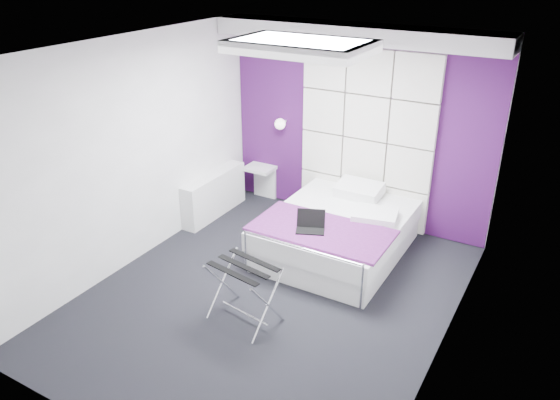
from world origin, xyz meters
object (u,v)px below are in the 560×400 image
at_px(wall_lamp, 282,123).
at_px(radiator, 214,195).
at_px(bed, 337,232).
at_px(nightstand, 260,168).
at_px(luggage_rack, 244,293).
at_px(laptop, 312,225).

distance_m(wall_lamp, radiator, 1.35).
height_order(wall_lamp, bed, wall_lamp).
relative_size(wall_lamp, bed, 0.08).
bearing_deg(nightstand, wall_lamp, 6.69).
height_order(bed, nightstand, bed).
height_order(bed, luggage_rack, bed).
xyz_separation_m(nightstand, laptop, (1.53, -1.34, 0.08)).
relative_size(bed, luggage_rack, 2.97).
relative_size(radiator, nightstand, 2.92).
relative_size(bed, nightstand, 4.60).
bearing_deg(bed, wall_lamp, 145.89).
bearing_deg(nightstand, radiator, -112.54).
xyz_separation_m(luggage_rack, laptop, (0.15, 1.16, 0.27)).
distance_m(bed, laptop, 0.61).
relative_size(wall_lamp, luggage_rack, 0.24).
distance_m(wall_lamp, luggage_rack, 2.89).
bearing_deg(wall_lamp, nightstand, -173.31).
height_order(wall_lamp, nightstand, wall_lamp).
relative_size(luggage_rack, laptop, 2.01).
relative_size(wall_lamp, radiator, 0.12).
height_order(radiator, bed, bed).
bearing_deg(laptop, luggage_rack, -120.70).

